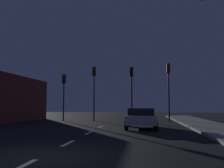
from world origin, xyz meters
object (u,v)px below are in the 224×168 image
traffic_signal_far_right (169,81)px  car_stopped_ahead (141,118)px  traffic_signal_far_left (64,88)px  traffic_signal_center_left (94,83)px  traffic_signal_center_right (132,83)px

traffic_signal_far_right → car_stopped_ahead: bearing=-110.0°
traffic_signal_far_left → traffic_signal_far_right: traffic_signal_far_right is taller
traffic_signal_center_left → traffic_signal_center_right: traffic_signal_center_left is taller
traffic_signal_center_right → car_stopped_ahead: (0.94, -7.01, -2.93)m
traffic_signal_center_left → traffic_signal_far_right: (7.16, 0.00, 0.11)m
traffic_signal_center_right → traffic_signal_center_left: bearing=180.0°
traffic_signal_center_left → traffic_signal_center_right: 3.68m
traffic_signal_center_left → traffic_signal_center_right: (3.68, -0.00, -0.07)m
traffic_signal_far_left → traffic_signal_center_right: 6.75m
traffic_signal_far_right → car_stopped_ahead: size_ratio=1.38×
traffic_signal_far_left → traffic_signal_center_right: traffic_signal_center_right is taller
traffic_signal_far_left → car_stopped_ahead: 10.70m
traffic_signal_far_right → car_stopped_ahead: (-2.55, -7.01, -3.11)m
traffic_signal_center_right → traffic_signal_far_right: 3.49m
traffic_signal_far_left → traffic_signal_center_left: traffic_signal_center_left is taller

